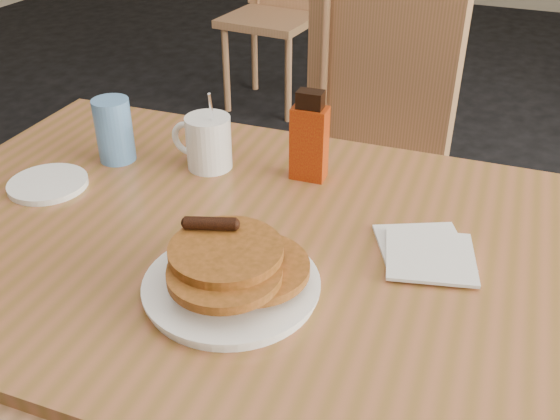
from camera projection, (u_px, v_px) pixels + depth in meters
The scene contains 8 objects.
main_table at pixel (242, 253), 1.11m from camera, with size 1.37×0.96×0.75m.
chair_main_far at pixel (365, 139), 1.74m from camera, with size 0.55×0.56×1.01m.
pancake_plate at pixel (231, 275), 0.94m from camera, with size 0.27×0.27×0.10m.
coffee_mug at pixel (207, 141), 1.27m from camera, with size 0.13×0.09×0.17m.
syrup_bottle at pixel (309, 139), 1.22m from camera, with size 0.07×0.05×0.18m.
napkin_stack at pixel (426, 252), 1.03m from camera, with size 0.20×0.21×0.01m.
blue_tumbler at pixel (114, 130), 1.29m from camera, with size 0.08×0.08×0.13m, color #578DCD.
side_saucer at pixel (48, 184), 1.23m from camera, with size 0.15×0.15×0.01m, color white.
Camera 1 is at (0.35, -0.80, 1.36)m, focal length 40.00 mm.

